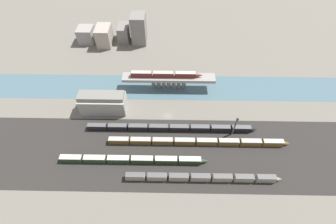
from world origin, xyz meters
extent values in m
plane|color=#666056|center=(0.00, 0.00, 0.00)|extent=(400.00, 400.00, 0.00)
cube|color=#282623|center=(0.00, -24.00, 0.00)|extent=(280.00, 42.00, 0.01)
cube|color=#47606B|center=(0.00, 23.50, 0.00)|extent=(320.00, 22.42, 0.01)
cube|color=gray|center=(0.00, 23.50, 8.25)|extent=(57.42, 7.49, 1.97)
cylinder|color=slate|center=(-9.61, 23.50, 3.63)|extent=(2.53, 2.53, 7.27)
cylinder|color=slate|center=(-6.41, 23.50, 3.63)|extent=(2.53, 2.53, 7.27)
cylinder|color=slate|center=(-3.20, 23.50, 3.63)|extent=(2.53, 2.53, 7.27)
cylinder|color=slate|center=(0.00, 23.50, 3.63)|extent=(2.53, 2.53, 7.27)
cylinder|color=slate|center=(3.20, 23.50, 3.63)|extent=(2.53, 2.53, 7.27)
cylinder|color=slate|center=(6.41, 23.50, 3.63)|extent=(2.53, 2.53, 7.27)
cylinder|color=slate|center=(9.61, 23.50, 3.63)|extent=(2.53, 2.53, 7.27)
cube|color=#5B1E19|center=(-16.72, 23.50, 10.77)|extent=(12.81, 2.80, 3.06)
cube|color=#B7B2A3|center=(-16.72, 23.50, 12.50)|extent=(12.30, 2.58, 0.40)
cube|color=#5B1E19|center=(-3.25, 23.50, 10.77)|extent=(12.81, 2.80, 3.06)
cube|color=#B7B2A3|center=(-3.25, 23.50, 12.50)|extent=(12.30, 2.58, 0.40)
cube|color=#5B1E19|center=(10.21, 23.50, 10.77)|extent=(12.81, 2.80, 3.06)
cube|color=#B7B2A3|center=(10.21, 23.50, 12.50)|extent=(12.30, 2.58, 0.40)
cone|color=#5B1E19|center=(18.86, 23.50, 10.61)|extent=(4.48, 2.52, 2.52)
cube|color=gray|center=(-14.74, -38.15, 1.81)|extent=(9.13, 2.75, 3.62)
cube|color=#4C4C4C|center=(-14.74, -38.15, 3.82)|extent=(8.76, 2.53, 0.40)
cube|color=gray|center=(-4.58, -38.15, 1.81)|extent=(9.13, 2.75, 3.62)
cube|color=#4C4C4C|center=(-4.58, -38.15, 3.82)|extent=(8.76, 2.53, 0.40)
cube|color=gray|center=(5.58, -38.15, 1.81)|extent=(9.13, 2.75, 3.62)
cube|color=#4C4C4C|center=(5.58, -38.15, 3.82)|extent=(8.76, 2.53, 0.40)
cube|color=gray|center=(15.74, -38.15, 1.81)|extent=(9.13, 2.75, 3.62)
cube|color=#4C4C4C|center=(15.74, -38.15, 3.82)|extent=(8.76, 2.53, 0.40)
cube|color=gray|center=(25.90, -38.15, 1.81)|extent=(9.13, 2.75, 3.62)
cube|color=#4C4C4C|center=(25.90, -38.15, 3.82)|extent=(8.76, 2.53, 0.40)
cube|color=gray|center=(36.06, -38.15, 1.81)|extent=(9.13, 2.75, 3.62)
cube|color=#4C4C4C|center=(36.06, -38.15, 3.82)|extent=(8.76, 2.53, 0.40)
cube|color=gray|center=(46.22, -38.15, 1.81)|extent=(9.13, 2.75, 3.62)
cube|color=#4C4C4C|center=(46.22, -38.15, 3.82)|extent=(8.76, 2.53, 0.40)
cone|color=gray|center=(52.38, -38.15, 1.63)|extent=(3.19, 2.47, 2.47)
cube|color=#23381E|center=(-47.51, -29.36, 1.61)|extent=(11.14, 2.99, 3.22)
cube|color=#B7B2A3|center=(-47.51, -29.36, 3.42)|extent=(10.69, 2.75, 0.40)
cube|color=#23381E|center=(-35.75, -29.36, 1.61)|extent=(11.14, 2.99, 3.22)
cube|color=#B7B2A3|center=(-35.75, -29.36, 3.42)|extent=(10.69, 2.75, 0.40)
cube|color=#23381E|center=(-23.99, -29.36, 1.61)|extent=(11.14, 2.99, 3.22)
cube|color=#B7B2A3|center=(-23.99, -29.36, 3.42)|extent=(10.69, 2.75, 0.40)
cube|color=#23381E|center=(-12.23, -29.36, 1.61)|extent=(11.14, 2.99, 3.22)
cube|color=#B7B2A3|center=(-12.23, -29.36, 3.42)|extent=(10.69, 2.75, 0.40)
cube|color=#23381E|center=(-0.47, -29.36, 1.61)|extent=(11.14, 2.99, 3.22)
cube|color=#B7B2A3|center=(-0.47, -29.36, 3.42)|extent=(10.69, 2.75, 0.40)
cube|color=#23381E|center=(11.29, -29.36, 1.61)|extent=(11.14, 2.99, 3.22)
cube|color=#B7B2A3|center=(11.29, -29.36, 3.42)|extent=(10.69, 2.75, 0.40)
cone|color=#23381E|center=(18.81, -29.36, 1.45)|extent=(3.90, 2.69, 2.69)
cube|color=brown|center=(-25.49, -18.52, 1.63)|extent=(10.85, 2.85, 3.26)
cube|color=#9E998E|center=(-25.49, -18.52, 3.46)|extent=(10.41, 2.63, 0.40)
cube|color=brown|center=(-13.98, -18.52, 1.63)|extent=(10.85, 2.85, 3.26)
cube|color=#9E998E|center=(-13.98, -18.52, 3.46)|extent=(10.41, 2.63, 0.40)
cube|color=brown|center=(-2.48, -18.52, 1.63)|extent=(10.85, 2.85, 3.26)
cube|color=#9E998E|center=(-2.48, -18.52, 3.46)|extent=(10.41, 2.63, 0.40)
cube|color=brown|center=(9.02, -18.52, 1.63)|extent=(10.85, 2.85, 3.26)
cube|color=#9E998E|center=(9.02, -18.52, 3.46)|extent=(10.41, 2.63, 0.40)
cube|color=brown|center=(20.52, -18.52, 1.63)|extent=(10.85, 2.85, 3.26)
cube|color=#9E998E|center=(20.52, -18.52, 3.46)|extent=(10.41, 2.63, 0.40)
cube|color=brown|center=(32.02, -18.52, 1.63)|extent=(10.85, 2.85, 3.26)
cube|color=#9E998E|center=(32.02, -18.52, 3.46)|extent=(10.41, 2.63, 0.40)
cube|color=brown|center=(43.52, -18.52, 1.63)|extent=(10.85, 2.85, 3.26)
cube|color=#9E998E|center=(43.52, -18.52, 3.46)|extent=(10.41, 2.63, 0.40)
cube|color=brown|center=(55.02, -18.52, 1.63)|extent=(10.85, 2.85, 3.26)
cube|color=#9E998E|center=(55.02, -18.52, 3.46)|extent=(10.41, 2.63, 0.40)
cone|color=brown|center=(62.34, -18.52, 1.47)|extent=(3.80, 2.57, 2.57)
cube|color=black|center=(-38.79, -9.94, 1.67)|extent=(10.60, 2.81, 3.33)
cube|color=#4C4C4C|center=(-38.79, -9.94, 3.53)|extent=(10.18, 2.59, 0.40)
cube|color=black|center=(-27.52, -9.94, 1.67)|extent=(10.60, 2.81, 3.33)
cube|color=#4C4C4C|center=(-27.52, -9.94, 3.53)|extent=(10.18, 2.59, 0.40)
cube|color=black|center=(-16.25, -9.94, 1.67)|extent=(10.60, 2.81, 3.33)
cube|color=#4C4C4C|center=(-16.25, -9.94, 3.53)|extent=(10.18, 2.59, 0.40)
cube|color=black|center=(-4.97, -9.94, 1.67)|extent=(10.60, 2.81, 3.33)
cube|color=#4C4C4C|center=(-4.97, -9.94, 3.53)|extent=(10.18, 2.59, 0.40)
cube|color=black|center=(6.30, -9.94, 1.67)|extent=(10.60, 2.81, 3.33)
cube|color=#4C4C4C|center=(6.30, -9.94, 3.53)|extent=(10.18, 2.59, 0.40)
cube|color=black|center=(17.57, -9.94, 1.67)|extent=(10.60, 2.81, 3.33)
cube|color=#4C4C4C|center=(17.57, -9.94, 3.53)|extent=(10.18, 2.59, 0.40)
cube|color=black|center=(28.84, -9.94, 1.67)|extent=(10.60, 2.81, 3.33)
cube|color=#4C4C4C|center=(28.84, -9.94, 3.53)|extent=(10.18, 2.59, 0.40)
cube|color=black|center=(40.12, -9.94, 1.67)|extent=(10.60, 2.81, 3.33)
cube|color=#4C4C4C|center=(40.12, -9.94, 3.53)|extent=(10.18, 2.59, 0.40)
cone|color=black|center=(47.27, -9.94, 1.50)|extent=(3.71, 2.53, 2.53)
cube|color=#9E998E|center=(-37.45, 4.15, 5.25)|extent=(26.07, 10.44, 10.50)
cube|color=slate|center=(-37.45, 4.15, 11.65)|extent=(25.54, 7.31, 2.30)
cylinder|color=#4C4C51|center=(35.15, -12.04, 6.24)|extent=(0.84, 0.84, 12.48)
cube|color=black|center=(35.15, -12.04, 13.08)|extent=(1.00, 0.70, 1.20)
cube|color=gray|center=(-64.87, 74.78, 5.65)|extent=(11.51, 12.37, 11.31)
cube|color=gray|center=(-49.78, 71.01, 7.07)|extent=(10.53, 15.10, 14.15)
cube|color=slate|center=(-35.91, 78.11, 5.78)|extent=(8.20, 14.46, 11.57)
cube|color=slate|center=(-23.36, 74.88, 10.90)|extent=(10.73, 13.86, 21.81)
camera|label=1|loc=(1.37, -81.07, 102.52)|focal=24.00mm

